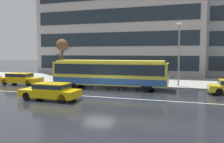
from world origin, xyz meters
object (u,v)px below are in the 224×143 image
at_px(street_lamp, 179,49).
at_px(pedestrian_approaching_curb, 137,69).
at_px(bus_shelter, 106,66).
at_px(pedestrian_at_shelter, 108,69).
at_px(pedestrian_walking_past, 120,70).
at_px(taxi_queued_behind_bus, 20,78).
at_px(taxi_oncoming_near, 51,90).
at_px(street_tree_bare, 62,46).
at_px(trolleybus, 110,73).

bearing_deg(street_lamp, pedestrian_approaching_curb, -172.73).
xyz_separation_m(bus_shelter, street_lamp, (8.25, -1.09, 2.01)).
distance_m(pedestrian_at_shelter, pedestrian_walking_past, 1.34).
xyz_separation_m(taxi_queued_behind_bus, street_lamp, (16.97, 3.03, 3.25)).
distance_m(pedestrian_at_shelter, street_lamp, 7.73).
height_order(bus_shelter, pedestrian_approaching_curb, bus_shelter).
xyz_separation_m(taxi_oncoming_near, street_tree_bare, (-5.65, 11.64, 3.64)).
bearing_deg(street_lamp, taxi_oncoming_near, -132.36).
bearing_deg(taxi_queued_behind_bus, taxi_oncoming_near, -39.29).
xyz_separation_m(street_lamp, street_tree_bare, (-14.48, 1.95, 0.40)).
xyz_separation_m(taxi_queued_behind_bus, street_tree_bare, (2.49, 4.99, 3.64)).
distance_m(bus_shelter, street_tree_bare, 6.74).
height_order(pedestrian_at_shelter, pedestrian_walking_past, pedestrian_at_shelter).
bearing_deg(pedestrian_approaching_curb, street_tree_bare, 166.41).
relative_size(taxi_oncoming_near, pedestrian_walking_past, 2.28).
bearing_deg(street_tree_bare, pedestrian_at_shelter, -20.45).
bearing_deg(street_tree_bare, taxi_queued_behind_bus, -116.52).
xyz_separation_m(pedestrian_approaching_curb, street_tree_bare, (-10.29, 2.49, 2.53)).
height_order(street_lamp, street_tree_bare, street_lamp).
bearing_deg(taxi_queued_behind_bus, bus_shelter, 25.32).
bearing_deg(trolleybus, taxi_oncoming_near, -108.61).
height_order(taxi_queued_behind_bus, pedestrian_walking_past, pedestrian_walking_past).
relative_size(bus_shelter, street_tree_bare, 0.76).
height_order(pedestrian_approaching_curb, pedestrian_walking_past, pedestrian_approaching_curb).
relative_size(street_lamp, street_tree_bare, 1.25).
bearing_deg(bus_shelter, street_tree_bare, 172.16).
height_order(taxi_queued_behind_bus, pedestrian_approaching_curb, pedestrian_approaching_curb).
height_order(taxi_oncoming_near, street_tree_bare, street_tree_bare).
height_order(bus_shelter, pedestrian_at_shelter, bus_shelter).
bearing_deg(street_lamp, trolleybus, -157.42).
distance_m(taxi_oncoming_near, street_tree_bare, 13.44).
bearing_deg(pedestrian_at_shelter, street_tree_bare, 159.55).
relative_size(taxi_oncoming_near, bus_shelter, 1.14).
distance_m(taxi_queued_behind_bus, street_lamp, 17.54).
distance_m(taxi_oncoming_near, pedestrian_approaching_curb, 10.32).
distance_m(trolleybus, pedestrian_at_shelter, 2.21).
bearing_deg(pedestrian_at_shelter, pedestrian_approaching_curb, 2.88).
relative_size(taxi_queued_behind_bus, bus_shelter, 1.21).
relative_size(pedestrian_walking_past, street_lamp, 0.31).
relative_size(pedestrian_at_shelter, pedestrian_walking_past, 1.01).
bearing_deg(pedestrian_approaching_curb, bus_shelter, 158.10).
bearing_deg(taxi_queued_behind_bus, street_tree_bare, 63.48).
xyz_separation_m(trolleybus, taxi_queued_behind_bus, (-10.49, -0.34, -0.84)).
bearing_deg(pedestrian_approaching_curb, trolleybus, -136.61).
relative_size(taxi_queued_behind_bus, pedestrian_walking_past, 2.41).
distance_m(trolleybus, taxi_queued_behind_bus, 10.53).
bearing_deg(pedestrian_at_shelter, pedestrian_walking_past, -0.54).
bearing_deg(trolleybus, street_lamp, 22.58).
bearing_deg(taxi_queued_behind_bus, trolleybus, 1.86).
distance_m(taxi_oncoming_near, street_lamp, 13.51).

